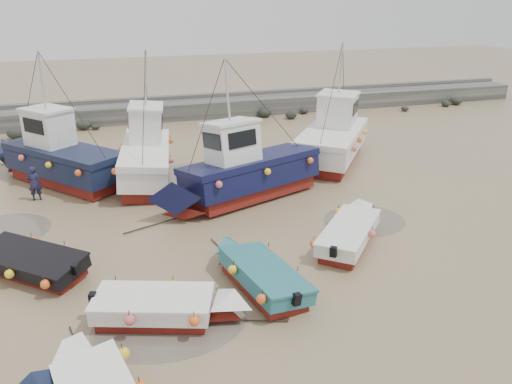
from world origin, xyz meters
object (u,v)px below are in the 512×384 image
at_px(cabin_boat_1, 144,152).
at_px(person, 37,200).
at_px(cabin_boat_0, 55,155).
at_px(cabin_boat_3, 334,135).
at_px(dinghy_4, 24,258).
at_px(dinghy_2, 257,270).
at_px(dinghy_3, 352,229).
at_px(cabin_boat_2, 241,172).
at_px(dinghy_5, 166,304).

height_order(cabin_boat_1, person, cabin_boat_1).
distance_m(cabin_boat_0, cabin_boat_3, 14.55).
distance_m(dinghy_4, cabin_boat_1, 9.42).
distance_m(dinghy_4, cabin_boat_3, 17.18).
distance_m(dinghy_2, cabin_boat_3, 13.75).
xyz_separation_m(dinghy_4, cabin_boat_0, (0.49, 8.75, 0.82)).
distance_m(dinghy_3, cabin_boat_0, 14.79).
relative_size(dinghy_2, cabin_boat_0, 0.73).
relative_size(dinghy_2, person, 3.57).
xyz_separation_m(cabin_boat_2, person, (-8.86, 2.70, -1.36)).
bearing_deg(cabin_boat_1, cabin_boat_3, 8.10).
xyz_separation_m(dinghy_2, cabin_boat_3, (7.85, 11.26, 0.80)).
height_order(cabin_boat_1, cabin_boat_2, same).
bearing_deg(cabin_boat_3, dinghy_2, -88.15).
bearing_deg(dinghy_5, cabin_boat_2, 169.23).
height_order(cabin_boat_0, cabin_boat_1, same).
height_order(dinghy_4, cabin_boat_2, cabin_boat_2).
distance_m(dinghy_2, dinghy_4, 7.79).
bearing_deg(dinghy_3, cabin_boat_0, 179.75).
height_order(dinghy_5, cabin_boat_2, cabin_boat_2).
bearing_deg(dinghy_4, cabin_boat_0, 36.99).
bearing_deg(cabin_boat_3, cabin_boat_1, -142.56).
bearing_deg(cabin_boat_3, dinghy_3, -74.13).
bearing_deg(cabin_boat_0, cabin_boat_2, -72.66).
bearing_deg(dinghy_4, person, 43.02).
xyz_separation_m(cabin_boat_0, person, (-0.81, -2.18, -1.36)).
xyz_separation_m(cabin_boat_1, person, (-4.99, -1.56, -1.36)).
xyz_separation_m(dinghy_4, cabin_boat_3, (15.03, 8.27, 0.81)).
distance_m(dinghy_3, cabin_boat_2, 5.86).
height_order(dinghy_5, cabin_boat_0, cabin_boat_0).
height_order(dinghy_3, cabin_boat_0, cabin_boat_0).
relative_size(cabin_boat_2, cabin_boat_3, 1.08).
distance_m(dinghy_5, cabin_boat_3, 16.42).
height_order(cabin_boat_0, cabin_boat_3, same).
height_order(dinghy_4, cabin_boat_3, cabin_boat_3).
distance_m(cabin_boat_1, cabin_boat_3, 10.37).
relative_size(dinghy_5, cabin_boat_0, 0.70).
distance_m(dinghy_2, dinghy_3, 4.65).
distance_m(dinghy_3, cabin_boat_1, 11.52).
distance_m(cabin_boat_2, person, 9.36).
relative_size(dinghy_4, cabin_boat_0, 0.65).
height_order(dinghy_3, person, dinghy_3).
distance_m(cabin_boat_3, person, 15.51).
bearing_deg(person, cabin_boat_3, -170.67).
bearing_deg(dinghy_5, person, -138.97).
height_order(dinghy_2, cabin_boat_1, cabin_boat_1).
relative_size(dinghy_4, cabin_boat_3, 0.60).
relative_size(dinghy_5, person, 3.42).
bearing_deg(dinghy_5, cabin_boat_1, -164.24).
bearing_deg(cabin_boat_2, dinghy_4, 93.63).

